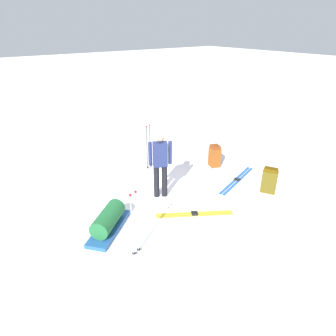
% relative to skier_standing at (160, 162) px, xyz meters
% --- Properties ---
extents(ground_plane, '(80.00, 80.00, 0.00)m').
position_rel_skier_standing_xyz_m(ground_plane, '(-0.26, -0.03, -0.95)').
color(ground_plane, white).
extents(skier_standing, '(0.51, 0.36, 1.70)m').
position_rel_skier_standing_xyz_m(skier_standing, '(0.00, 0.00, 0.00)').
color(skier_standing, black).
rests_on(skier_standing, ground_plane).
extents(ski_pair_near, '(1.60, 1.09, 0.05)m').
position_rel_skier_standing_xyz_m(ski_pair_near, '(-0.14, 1.15, -0.94)').
color(ski_pair_near, '#AD9C25').
rests_on(ski_pair_near, ground_plane).
extents(ski_pair_far, '(1.90, 0.76, 0.05)m').
position_rel_skier_standing_xyz_m(ski_pair_far, '(-2.20, 0.61, -0.94)').
color(ski_pair_far, '#275AA6').
rests_on(ski_pair_far, ground_plane).
extents(backpack_large_dark, '(0.36, 0.39, 0.68)m').
position_rel_skier_standing_xyz_m(backpack_large_dark, '(-2.36, -0.47, -0.62)').
color(backpack_large_dark, brown).
rests_on(backpack_large_dark, ground_plane).
extents(backpack_bright, '(0.36, 0.42, 0.69)m').
position_rel_skier_standing_xyz_m(backpack_bright, '(-2.35, 1.52, -0.62)').
color(backpack_bright, '#514511').
rests_on(backpack_bright, ground_plane).
extents(ski_poles_planted_near, '(0.20, 0.11, 1.36)m').
position_rel_skier_standing_xyz_m(ski_poles_planted_near, '(1.62, 1.47, -0.20)').
color(ski_poles_planted_near, '#A8B3BB').
rests_on(ski_poles_planted_near, ground_plane).
extents(ski_poles_planted_far, '(0.21, 0.11, 1.36)m').
position_rel_skier_standing_xyz_m(ski_poles_planted_far, '(-0.67, -1.55, -0.20)').
color(ski_poles_planted_far, black).
rests_on(ski_poles_planted_far, ground_plane).
extents(gear_sled, '(1.33, 1.21, 0.49)m').
position_rel_skier_standing_xyz_m(gear_sled, '(1.70, 0.49, -0.73)').
color(gear_sled, '#225290').
rests_on(gear_sled, ground_plane).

